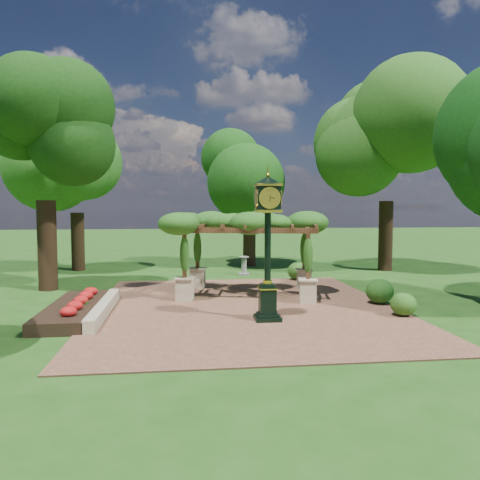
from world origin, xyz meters
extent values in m
plane|color=#1E4714|center=(0.00, 0.00, 0.00)|extent=(120.00, 120.00, 0.00)
cube|color=brown|center=(0.00, 1.00, 0.02)|extent=(10.00, 12.00, 0.04)
cube|color=#C6B793|center=(-4.60, 0.50, 0.20)|extent=(0.35, 5.00, 0.40)
cube|color=red|center=(-5.50, 0.50, 0.18)|extent=(1.50, 5.00, 0.36)
cube|color=black|center=(0.40, -0.95, 0.10)|extent=(0.78, 0.78, 0.11)
cube|color=black|center=(0.40, -0.95, 0.61)|extent=(0.49, 0.49, 0.86)
cube|color=yellow|center=(0.40, -0.95, 1.00)|extent=(0.54, 0.54, 0.04)
cylinder|color=black|center=(0.40, -0.95, 2.24)|extent=(0.19, 0.19, 2.20)
cube|color=black|center=(0.40, -0.95, 3.67)|extent=(0.68, 0.68, 0.67)
cylinder|color=beige|center=(0.40, -1.29, 3.67)|extent=(0.57, 0.04, 0.57)
cone|color=black|center=(0.40, -0.95, 4.20)|extent=(0.87, 0.87, 0.24)
sphere|color=yellow|center=(0.40, -0.95, 4.34)|extent=(0.13, 0.13, 0.13)
cube|color=beige|center=(-2.04, 2.30, 0.44)|extent=(0.68, 0.68, 0.79)
cube|color=#56351D|center=(-2.04, 2.30, 1.69)|extent=(0.17, 0.17, 1.63)
cube|color=beige|center=(2.28, 1.39, 0.44)|extent=(0.68, 0.68, 0.79)
cube|color=#56351D|center=(2.28, 1.39, 1.69)|extent=(0.17, 0.17, 1.63)
cube|color=beige|center=(-1.49, 4.89, 0.44)|extent=(0.68, 0.68, 0.79)
cube|color=#56351D|center=(-1.49, 4.89, 1.69)|extent=(0.17, 0.17, 1.63)
cube|color=beige|center=(2.82, 3.98, 0.44)|extent=(0.68, 0.68, 0.79)
cube|color=#56351D|center=(2.82, 3.98, 1.69)|extent=(0.17, 0.17, 1.63)
cube|color=#56351D|center=(0.12, 1.85, 2.58)|extent=(5.03, 1.18, 0.19)
cube|color=#56351D|center=(0.67, 4.43, 2.58)|extent=(5.03, 1.18, 0.19)
ellipsoid|color=#245418|center=(0.39, 3.14, 2.82)|extent=(5.66, 4.16, 0.88)
cube|color=gray|center=(0.97, 8.66, 0.05)|extent=(0.68, 0.68, 0.09)
cylinder|color=gray|center=(0.97, 8.66, 0.47)|extent=(0.34, 0.34, 0.84)
cylinder|color=gray|center=(0.97, 8.66, 0.91)|extent=(0.64, 0.64, 0.05)
ellipsoid|color=#2A5B1A|center=(4.69, -0.94, 0.40)|extent=(0.94, 0.94, 0.72)
ellipsoid|color=#1F5016|center=(4.73, 0.92, 0.47)|extent=(1.24, 1.24, 0.86)
ellipsoid|color=#285719|center=(3.19, 6.57, 0.44)|extent=(1.12, 1.12, 0.81)
cylinder|color=#342015|center=(-7.61, 5.38, 1.84)|extent=(0.76, 0.76, 3.69)
ellipsoid|color=#14360D|center=(-7.61, 5.38, 6.60)|extent=(4.19, 4.19, 5.83)
cylinder|color=black|center=(-7.71, 11.46, 1.56)|extent=(0.70, 0.70, 3.12)
ellipsoid|color=#28601B|center=(-7.71, 11.46, 5.58)|extent=(4.45, 4.45, 4.92)
cylinder|color=#382416|center=(1.76, 12.31, 1.57)|extent=(0.73, 0.73, 3.14)
ellipsoid|color=#154110|center=(1.76, 12.31, 5.62)|extent=(4.01, 4.01, 4.96)
cylinder|color=#321E13|center=(8.76, 9.43, 1.87)|extent=(0.75, 0.75, 3.74)
ellipsoid|color=#275618|center=(8.76, 9.43, 6.70)|extent=(5.54, 5.54, 5.91)
camera|label=1|loc=(-2.10, -14.53, 3.40)|focal=35.00mm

